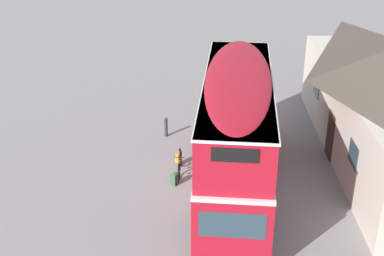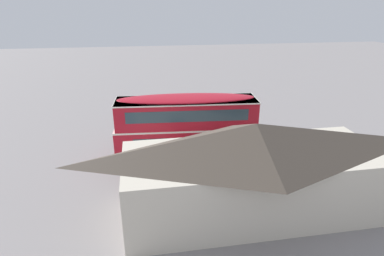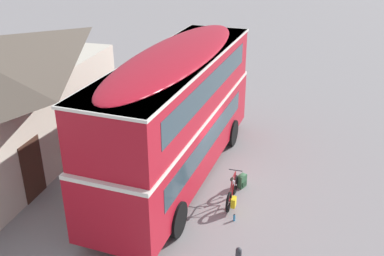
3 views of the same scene
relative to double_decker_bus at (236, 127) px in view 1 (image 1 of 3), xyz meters
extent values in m
plane|color=gray|center=(-0.04, -0.76, -2.64)|extent=(120.00, 120.00, 0.00)
cylinder|color=black|center=(3.19, 1.00, -2.09)|extent=(1.11, 0.34, 1.10)
cylinder|color=black|center=(3.05, -1.37, -2.09)|extent=(1.11, 0.34, 1.10)
cylinder|color=black|center=(-3.06, 1.37, -2.09)|extent=(1.11, 0.34, 1.10)
cylinder|color=black|center=(-3.20, -1.00, -2.09)|extent=(1.11, 0.34, 1.10)
cube|color=#B21423|center=(-0.01, 0.00, -1.13)|extent=(10.23, 3.10, 2.10)
cube|color=white|center=(-0.01, 0.00, -0.05)|extent=(10.25, 3.12, 0.12)
cube|color=#B21423|center=(-0.01, 0.00, 0.93)|extent=(9.93, 3.03, 1.90)
ellipsoid|color=#B21423|center=(-0.01, 0.00, 1.96)|extent=(9.72, 2.97, 0.36)
cube|color=#2D424C|center=(5.02, -0.30, -0.88)|extent=(0.18, 2.05, 0.90)
cube|color=black|center=(4.89, -0.29, 1.46)|extent=(0.14, 1.38, 0.44)
cube|color=#2D424C|center=(-0.28, -1.23, -0.83)|extent=(7.87, 0.51, 0.76)
cube|color=#2D424C|center=(-0.08, -1.21, 1.08)|extent=(8.27, 0.53, 0.80)
cube|color=#2D424C|center=(-0.13, 1.25, -0.83)|extent=(7.87, 0.51, 0.76)
cube|color=#2D424C|center=(0.07, 1.21, 1.08)|extent=(8.27, 0.53, 0.80)
cube|color=white|center=(-0.01, 0.00, 1.84)|extent=(10.03, 3.11, 0.08)
torus|color=black|center=(-0.54, -2.24, -2.30)|extent=(0.68, 0.08, 0.68)
torus|color=black|center=(-1.62, -2.24, -2.30)|extent=(0.68, 0.08, 0.68)
cylinder|color=#B2B2B7|center=(-0.54, -2.24, -2.30)|extent=(0.05, 0.10, 0.05)
cylinder|color=#B2B2B7|center=(-1.62, -2.24, -2.30)|extent=(0.05, 0.10, 0.05)
cylinder|color=maroon|center=(-0.83, -2.24, -2.05)|extent=(0.49, 0.04, 0.65)
cylinder|color=maroon|center=(-0.90, -2.24, -1.72)|extent=(0.60, 0.04, 0.08)
cylinder|color=maroon|center=(-1.13, -2.24, -2.03)|extent=(0.18, 0.04, 0.67)
cylinder|color=maroon|center=(-1.34, -2.24, -2.33)|extent=(0.56, 0.03, 0.09)
cylinder|color=maroon|center=(-1.41, -2.24, -2.00)|extent=(0.44, 0.03, 0.62)
cylinder|color=maroon|center=(-0.57, -2.24, -2.02)|extent=(0.09, 0.03, 0.57)
cylinder|color=black|center=(-0.60, -2.24, -1.69)|extent=(0.03, 0.46, 0.03)
ellipsoid|color=black|center=(-1.22, -2.24, -1.67)|extent=(0.26, 0.10, 0.06)
cube|color=yellow|center=(-1.60, -2.40, -2.28)|extent=(0.28, 0.14, 0.32)
cylinder|color=silver|center=(-0.83, -2.24, -2.05)|extent=(0.07, 0.07, 0.18)
cube|color=#386642|center=(-0.07, -2.39, -2.41)|extent=(0.39, 0.33, 0.48)
ellipsoid|color=#386642|center=(-0.07, -2.39, -2.17)|extent=(0.37, 0.31, 0.10)
cube|color=#27472E|center=(-0.12, -2.50, -2.48)|extent=(0.23, 0.14, 0.17)
cylinder|color=black|center=(0.06, -2.32, -2.41)|extent=(0.05, 0.05, 0.38)
cylinder|color=black|center=(-0.11, -2.25, -2.41)|extent=(0.05, 0.05, 0.38)
cylinder|color=#338CBF|center=(-2.06, -2.52, -2.54)|extent=(0.07, 0.07, 0.21)
cylinder|color=black|center=(-2.06, -2.52, -2.42)|extent=(0.04, 0.04, 0.03)
cube|color=#3D2319|center=(-2.62, 4.25, -1.59)|extent=(1.10, 0.06, 2.10)
cube|color=#2D424C|center=(-6.03, 4.18, -0.67)|extent=(1.10, 0.06, 0.90)
cube|color=#2D424C|center=(0.78, 4.32, -0.67)|extent=(1.10, 0.06, 0.90)
cylinder|color=#333338|center=(-4.42, -3.08, -2.22)|extent=(0.16, 0.16, 0.85)
sphere|color=#333338|center=(-4.42, -3.08, -1.75)|extent=(0.16, 0.16, 0.16)
camera|label=1|loc=(18.00, -1.05, 8.62)|focal=49.04mm
camera|label=2|loc=(2.75, 21.24, 8.45)|focal=30.08mm
camera|label=3|loc=(-13.20, -4.42, 5.86)|focal=40.87mm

